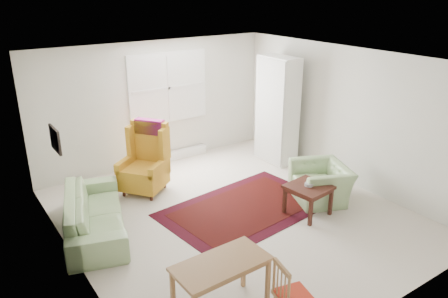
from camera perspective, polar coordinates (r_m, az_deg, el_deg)
room at (r=6.81m, az=0.55°, el=1.44°), size 5.04×5.54×2.51m
rug at (r=7.34m, az=2.79°, el=-7.70°), size 2.87×2.02×0.03m
sofa at (r=6.82m, az=-16.65°, el=-7.15°), size 1.37×2.22×0.84m
armchair at (r=7.66m, az=12.56°, el=-3.89°), size 1.15×1.22×0.76m
wingback_chair at (r=7.78m, az=-10.58°, el=-1.29°), size 1.06×1.05×1.27m
coffee_table at (r=7.20m, az=10.89°, el=-6.53°), size 0.70×0.70×0.51m
stool at (r=7.88m, az=-9.85°, el=-4.02°), size 0.37×0.37×0.49m
cabinet at (r=9.01m, az=7.00°, el=5.05°), size 0.46×0.88×2.18m
desk at (r=5.10m, az=-0.35°, el=-17.69°), size 1.09×0.56×0.68m
desk_chair at (r=4.95m, az=9.12°, el=-18.31°), size 0.43×0.43×0.83m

